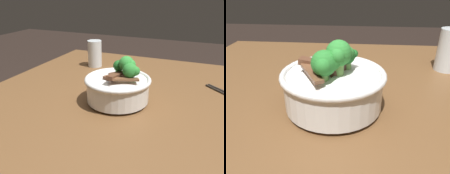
{
  "view_description": "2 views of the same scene",
  "coord_description": "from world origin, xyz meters",
  "views": [
    {
      "loc": [
        0.1,
        -0.65,
        1.15
      ],
      "look_at": [
        -0.15,
        -0.04,
        0.87
      ],
      "focal_mm": 37.32,
      "sensor_mm": 36.0,
      "label": 1
    },
    {
      "loc": [
        0.24,
        0.01,
        1.07
      ],
      "look_at": [
        -0.11,
        -0.03,
        0.89
      ],
      "focal_mm": 34.59,
      "sensor_mm": 36.0,
      "label": 2
    }
  ],
  "objects": [
    {
      "name": "dining_table",
      "position": [
        0.0,
        0.0,
        0.68
      ],
      "size": [
        1.21,
        0.98,
        0.82
      ],
      "color": "brown",
      "rests_on": "ground"
    },
    {
      "name": "drinking_glass",
      "position": [
        -0.36,
        0.26,
        0.88
      ],
      "size": [
        0.06,
        0.06,
        0.12
      ],
      "color": "white",
      "rests_on": "dining_table"
    },
    {
      "name": "rice_bowl",
      "position": [
        -0.13,
        -0.04,
        0.88
      ],
      "size": [
        0.2,
        0.2,
        0.15
      ],
      "color": "white",
      "rests_on": "dining_table"
    }
  ]
}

